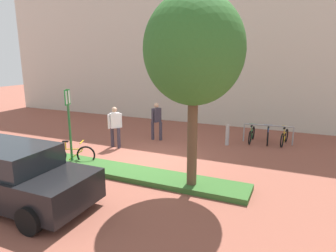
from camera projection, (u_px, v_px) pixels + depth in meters
ground_plane at (148, 160)px, 11.00m from camera, size 60.00×60.00×0.00m
building_facade at (209, 33)px, 16.38m from camera, size 28.00×1.20×10.00m
planter_strip at (138, 174)px, 9.45m from camera, size 7.00×1.10×0.16m
tree_sidewalk at (194, 50)px, 7.73m from camera, size 2.66×2.66×5.37m
parking_sign_post at (69, 117)px, 10.14m from camera, size 0.13×0.35×2.68m
bike_at_sign at (72, 155)px, 10.53m from camera, size 1.55×0.75×0.86m
bike_rack_cluster at (268, 136)px, 13.07m from camera, size 2.10×1.67×0.83m
bollard_steel at (227, 135)px, 12.79m from camera, size 0.16×0.16×0.90m
person_casual_tan at (115, 125)px, 12.33m from camera, size 0.50×0.50×1.72m
person_suited_navy at (157, 119)px, 13.46m from camera, size 0.51×0.58×1.72m
car_black_suv at (13, 175)px, 7.63m from camera, size 4.31×2.04×1.54m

